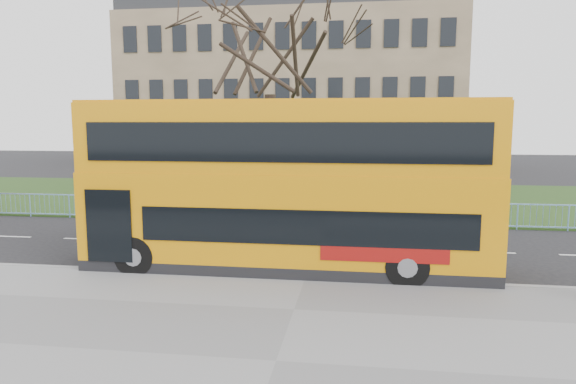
% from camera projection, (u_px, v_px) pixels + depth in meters
% --- Properties ---
extents(ground, '(120.00, 120.00, 0.00)m').
position_uv_depth(ground, '(311.00, 266.00, 16.00)').
color(ground, black).
rests_on(ground, ground).
extents(pavement, '(80.00, 10.50, 0.12)m').
position_uv_depth(pavement, '(276.00, 364.00, 9.36)').
color(pavement, slate).
rests_on(pavement, ground).
extents(kerb, '(80.00, 0.20, 0.14)m').
position_uv_depth(kerb, '(306.00, 278.00, 14.47)').
color(kerb, gray).
rests_on(kerb, ground).
extents(grass_verge, '(80.00, 15.40, 0.08)m').
position_uv_depth(grass_verge, '(334.00, 198.00, 30.03)').
color(grass_verge, '#203B15').
rests_on(grass_verge, ground).
extents(guard_railing, '(40.00, 0.12, 1.10)m').
position_uv_depth(guard_railing, '(325.00, 212.00, 22.40)').
color(guard_railing, '#7FB2E3').
rests_on(guard_railing, ground).
extents(bare_tree, '(9.56, 9.56, 13.66)m').
position_uv_depth(bare_tree, '(270.00, 72.00, 25.29)').
color(bare_tree, black).
rests_on(bare_tree, grass_verge).
extents(civic_building, '(30.00, 15.00, 14.00)m').
position_uv_depth(civic_building, '(294.00, 96.00, 50.09)').
color(civic_building, '#78644C').
rests_on(civic_building, ground).
extents(yellow_bus, '(11.94, 2.92, 5.00)m').
position_uv_depth(yellow_bus, '(286.00, 182.00, 15.24)').
color(yellow_bus, orange).
rests_on(yellow_bus, ground).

